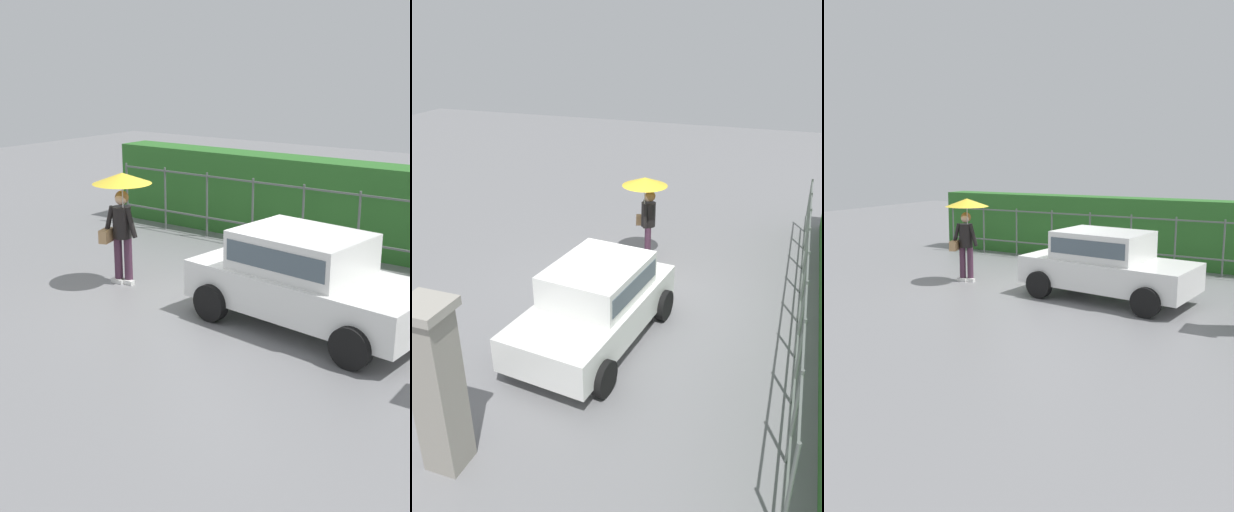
# 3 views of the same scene
# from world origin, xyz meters

# --- Properties ---
(ground_plane) EXTENTS (40.00, 40.00, 0.00)m
(ground_plane) POSITION_xyz_m (0.00, 0.00, 0.00)
(ground_plane) COLOR slate
(car) EXTENTS (3.88, 2.20, 1.48)m
(car) POSITION_xyz_m (1.52, -0.11, 0.80)
(car) COLOR white
(car) RESTS_ON ground
(pedestrian) EXTENTS (1.05, 1.05, 2.07)m
(pedestrian) POSITION_xyz_m (-2.08, -0.29, 1.56)
(pedestrian) COLOR #47283D
(pedestrian) RESTS_ON ground
(fence_section) EXTENTS (9.96, 0.05, 1.50)m
(fence_section) POSITION_xyz_m (-0.35, 3.35, 0.83)
(fence_section) COLOR #59605B
(fence_section) RESTS_ON ground
(hedge_row) EXTENTS (10.91, 0.90, 1.90)m
(hedge_row) POSITION_xyz_m (-0.35, 4.19, 0.95)
(hedge_row) COLOR #2D6B28
(hedge_row) RESTS_ON ground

